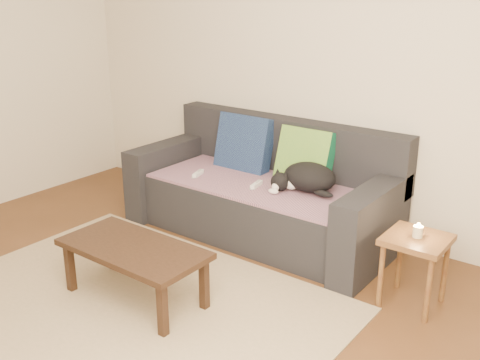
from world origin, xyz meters
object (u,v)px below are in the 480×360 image
object	(u,v)px
cat	(307,178)
wii_remote_b	(256,185)
sofa	(263,195)
wii_remote_a	(198,173)
side_table	(416,249)
coffee_table	(134,253)

from	to	relation	value
cat	wii_remote_b	size ratio (longest dim) A/B	3.27
cat	sofa	bearing A→B (deg)	172.91
wii_remote_a	side_table	size ratio (longest dim) A/B	0.33
wii_remote_a	side_table	world-z (taller)	wii_remote_a
cat	side_table	bearing A→B (deg)	-23.45
sofa	side_table	world-z (taller)	sofa
wii_remote_a	coffee_table	xyz separation A→B (m)	(0.45, -1.11, -0.13)
sofa	coffee_table	xyz separation A→B (m)	(-0.03, -1.34, 0.02)
sofa	wii_remote_a	bearing A→B (deg)	-154.38
sofa	side_table	bearing A→B (deg)	-14.21
sofa	cat	size ratio (longest dim) A/B	4.28
sofa	wii_remote_b	bearing A→B (deg)	-73.44
coffee_table	sofa	bearing A→B (deg)	88.56
cat	wii_remote_a	bearing A→B (deg)	-171.01
cat	coffee_table	bearing A→B (deg)	-112.67
wii_remote_a	side_table	distance (m)	1.84
wii_remote_b	cat	bearing A→B (deg)	-77.42
wii_remote_b	side_table	world-z (taller)	wii_remote_b
wii_remote_a	coffee_table	distance (m)	1.21
cat	coffee_table	distance (m)	1.41
sofa	cat	bearing A→B (deg)	-2.44
cat	side_table	world-z (taller)	cat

